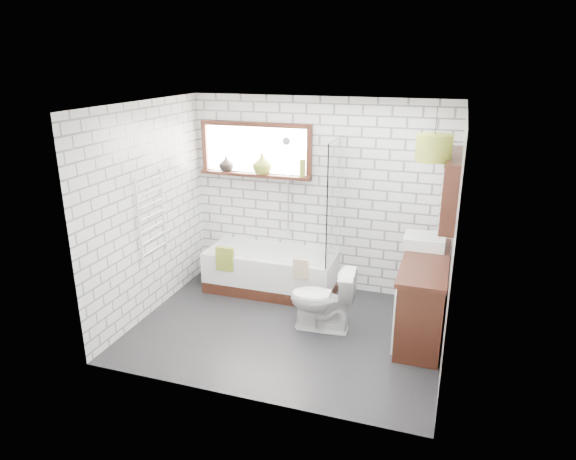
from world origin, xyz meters
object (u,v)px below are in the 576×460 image
(bathtub, at_px, (271,271))
(basin, at_px, (425,241))
(toilet, at_px, (322,299))
(pendant, at_px, (434,148))
(vanity, at_px, (424,296))

(bathtub, xyz_separation_m, basin, (1.92, -0.09, 0.67))
(bathtub, distance_m, basin, 2.03)
(bathtub, bearing_deg, toilet, -41.23)
(toilet, xyz_separation_m, pendant, (1.05, 0.21, 1.73))
(vanity, xyz_separation_m, toilet, (-1.08, -0.31, -0.07))
(vanity, height_order, pendant, pendant)
(pendant, bearing_deg, toilet, -168.96)
(bathtub, height_order, basin, basin)
(basin, bearing_deg, pendant, -86.59)
(pendant, bearing_deg, vanity, 74.08)
(basin, bearing_deg, bathtub, 177.35)
(toilet, bearing_deg, vanity, 102.35)
(vanity, relative_size, pendant, 4.29)
(bathtub, height_order, pendant, pendant)
(bathtub, height_order, toilet, toilet)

